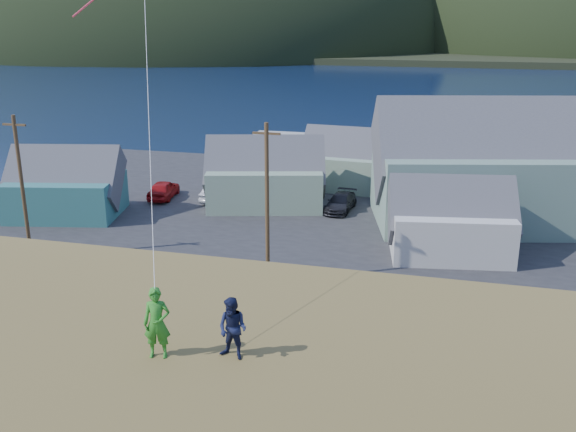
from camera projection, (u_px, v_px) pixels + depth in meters
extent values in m
plane|color=#0A1638|center=(341.00, 303.00, 35.48)|extent=(900.00, 900.00, 0.00)
cube|color=#4C3D19|center=(334.00, 318.00, 33.62)|extent=(110.00, 8.00, 0.10)
cube|color=#28282B|center=(378.00, 214.00, 51.16)|extent=(72.00, 36.00, 0.12)
cube|color=gray|center=(350.00, 149.00, 73.71)|extent=(26.00, 14.00, 0.90)
cube|color=black|center=(449.00, 43.00, 339.90)|extent=(900.00, 320.00, 2.00)
ellipsoid|color=black|center=(29.00, 40.00, 345.99)|extent=(240.00, 216.00, 108.00)
ellipsoid|color=black|center=(187.00, 44.00, 303.63)|extent=(260.00, 234.00, 143.00)
ellipsoid|color=black|center=(407.00, 43.00, 316.68)|extent=(200.00, 180.00, 100.00)
cube|color=#327375|center=(66.00, 196.00, 50.22)|extent=(9.20, 7.65, 3.03)
cube|color=#47474C|center=(63.00, 168.00, 49.52)|extent=(9.64, 7.55, 5.86)
cube|color=gray|center=(265.00, 186.00, 52.81)|extent=(10.46, 8.27, 3.27)
cube|color=#47474C|center=(265.00, 157.00, 52.07)|extent=(10.89, 8.19, 5.92)
cube|color=beige|center=(450.00, 232.00, 41.95)|extent=(8.32, 6.53, 3.02)
cube|color=#47474C|center=(453.00, 199.00, 41.27)|extent=(8.80, 6.53, 5.30)
cube|color=gray|center=(357.00, 171.00, 58.23)|extent=(9.98, 6.51, 3.05)
cube|color=#47474C|center=(358.00, 146.00, 57.52)|extent=(10.47, 6.52, 5.67)
cylinder|color=#47331E|center=(22.00, 189.00, 40.38)|extent=(0.24, 0.24, 9.31)
cylinder|color=#47331E|center=(267.00, 205.00, 36.51)|extent=(0.24, 0.24, 9.49)
imported|color=#3A5A92|center=(409.00, 181.00, 58.35)|extent=(1.95, 4.36, 1.39)
imported|color=black|center=(341.00, 202.00, 51.65)|extent=(2.28, 4.79, 1.35)
imported|color=#B3B3B3|center=(297.00, 178.00, 59.36)|extent=(1.93, 4.65, 1.35)
imported|color=#AF1517|center=(163.00, 189.00, 55.09)|extent=(2.45, 4.81, 1.57)
imported|color=maroon|center=(245.00, 172.00, 61.03)|extent=(3.19, 5.88, 1.57)
imported|color=silver|center=(282.00, 190.00, 55.19)|extent=(2.48, 4.96, 1.35)
imported|color=silver|center=(218.00, 192.00, 54.40)|extent=(1.86, 4.50, 1.45)
imported|color=#2B8123|center=(157.00, 323.00, 15.56)|extent=(0.75, 0.58, 1.82)
imported|color=#151B3C|center=(233.00, 329.00, 15.53)|extent=(0.87, 0.74, 1.58)
cylinder|color=white|center=(148.00, 98.00, 18.04)|extent=(0.02, 0.02, 11.60)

